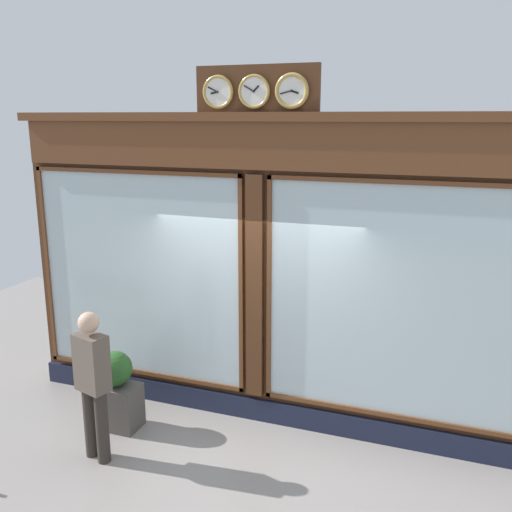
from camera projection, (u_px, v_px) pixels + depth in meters
shop_facade at (260, 271)px, 6.70m from camera, size 6.31×0.42×4.19m
pedestrian at (93, 380)px, 5.99m from camera, size 0.41×0.31×1.69m
planter_box at (117, 406)px, 6.79m from camera, size 0.56×0.36×0.54m
planter_shrub at (115, 369)px, 6.67m from camera, size 0.42×0.42×0.42m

